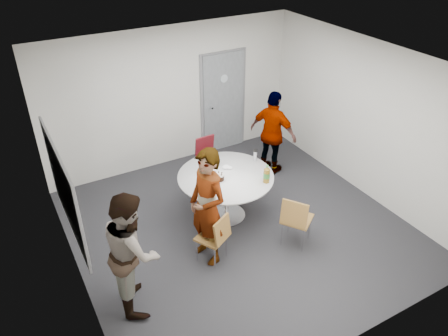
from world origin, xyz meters
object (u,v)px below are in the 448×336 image
chair_near_right (296,218)px  person_right (273,133)px  chair_far (208,154)px  table (227,181)px  chair_near_left (216,235)px  person_left (132,251)px  whiteboard (64,189)px  person_main (208,208)px  door (223,103)px

chair_near_right → person_right: (0.92, 1.95, 0.29)m
chair_far → table: bearing=74.8°
chair_near_left → chair_near_right: size_ratio=0.92×
chair_near_left → person_left: bearing=157.1°
whiteboard → chair_near_left: size_ratio=2.36×
person_left → person_right: 3.81m
chair_far → person_main: size_ratio=0.46×
chair_near_left → person_right: person_right is taller
chair_far → person_left: 3.13m
table → chair_far: size_ratio=1.85×
chair_near_right → person_right: bearing=119.9°
table → chair_near_left: size_ratio=1.91×
person_right → table: bearing=95.0°
person_right → door: bearing=-9.8°
chair_near_right → whiteboard: bearing=-143.0°
whiteboard → chair_near_right: 3.26m
chair_near_left → person_right: (2.12, 1.68, 0.34)m
chair_far → person_left: person_left is taller
chair_near_right → person_right: size_ratio=0.53×
chair_near_left → person_left: size_ratio=0.48×
door → chair_near_left: 3.52m
door → whiteboard: size_ratio=1.12×
chair_near_left → person_left: person_left is taller
whiteboard → chair_far: size_ratio=2.28×
door → table: 2.42m
chair_far → person_right: bearing=158.3°
chair_near_right → person_left: (-2.44, 0.15, 0.32)m
whiteboard → person_right: whiteboard is taller
whiteboard → door: bearing=32.7°
whiteboard → table: 2.57m
chair_near_right → person_main: person_main is taller
chair_far → person_main: bearing=60.4°
whiteboard → person_right: (3.90, 0.97, -0.63)m
table → person_right: bearing=29.3°
door → person_right: (0.34, -1.31, -0.20)m
chair_near_right → person_main: size_ratio=0.48×
person_main → person_right: bearing=113.5°
person_main → person_left: person_main is taller
table → chair_near_right: table is taller
door → chair_near_right: (-0.59, -3.26, -0.50)m
whiteboard → chair_near_right: size_ratio=2.18×
table → person_right: person_right is taller
person_left → chair_far: bearing=-32.7°
door → person_left: 4.34m
door → whiteboard: (-3.56, -2.28, 0.42)m
person_right → chair_near_right: bearing=130.4°
person_left → person_right: size_ratio=1.03×
door → person_right: 1.37m
chair_near_left → person_main: 0.44m
person_main → person_left: (-1.18, -0.26, -0.06)m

